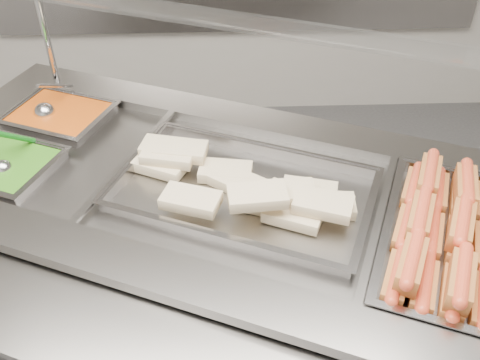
{
  "coord_description": "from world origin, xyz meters",
  "views": [
    {
      "loc": [
        -0.11,
        -0.8,
        2.0
      ],
      "look_at": [
        -0.06,
        0.43,
        1.0
      ],
      "focal_mm": 40.0,
      "sensor_mm": 36.0,
      "label": 1
    }
  ],
  "objects_px": {
    "ladle": "(46,111)",
    "serving_spoon": "(6,163)",
    "pan_wraps": "(243,194)",
    "steam_counter": "(226,288)",
    "pan_hotdogs": "(454,250)",
    "sneeze_guard": "(251,27)"
  },
  "relations": [
    {
      "from": "pan_wraps",
      "to": "steam_counter",
      "type": "bearing_deg",
      "value": 157.17
    },
    {
      "from": "pan_hotdogs",
      "to": "ladle",
      "type": "distance_m",
      "value": 1.43
    },
    {
      "from": "pan_hotdogs",
      "to": "pan_wraps",
      "type": "relative_size",
      "value": 0.82
    },
    {
      "from": "pan_wraps",
      "to": "serving_spoon",
      "type": "relative_size",
      "value": 4.72
    },
    {
      "from": "ladle",
      "to": "serving_spoon",
      "type": "relative_size",
      "value": 1.13
    },
    {
      "from": "pan_hotdogs",
      "to": "pan_wraps",
      "type": "distance_m",
      "value": 0.62
    },
    {
      "from": "steam_counter",
      "to": "sneeze_guard",
      "type": "height_order",
      "value": "sneeze_guard"
    },
    {
      "from": "steam_counter",
      "to": "pan_wraps",
      "type": "relative_size",
      "value": 2.63
    },
    {
      "from": "steam_counter",
      "to": "pan_wraps",
      "type": "height_order",
      "value": "pan_wraps"
    },
    {
      "from": "sneeze_guard",
      "to": "pan_hotdogs",
      "type": "relative_size",
      "value": 2.56
    },
    {
      "from": "pan_wraps",
      "to": "ladle",
      "type": "distance_m",
      "value": 0.82
    },
    {
      "from": "sneeze_guard",
      "to": "serving_spoon",
      "type": "xyz_separation_m",
      "value": [
        -0.77,
        -0.11,
        -0.39
      ]
    },
    {
      "from": "serving_spoon",
      "to": "ladle",
      "type": "bearing_deg",
      "value": 81.18
    },
    {
      "from": "ladle",
      "to": "serving_spoon",
      "type": "distance_m",
      "value": 0.31
    },
    {
      "from": "pan_hotdogs",
      "to": "ladle",
      "type": "relative_size",
      "value": 3.41
    },
    {
      "from": "steam_counter",
      "to": "pan_wraps",
      "type": "bearing_deg",
      "value": -22.83
    },
    {
      "from": "sneeze_guard",
      "to": "serving_spoon",
      "type": "distance_m",
      "value": 0.87
    },
    {
      "from": "ladle",
      "to": "serving_spoon",
      "type": "xyz_separation_m",
      "value": [
        -0.05,
        -0.31,
        0.0
      ]
    },
    {
      "from": "pan_hotdogs",
      "to": "steam_counter",
      "type": "bearing_deg",
      "value": 157.17
    },
    {
      "from": "pan_wraps",
      "to": "sneeze_guard",
      "type": "bearing_deg",
      "value": 82.52
    },
    {
      "from": "steam_counter",
      "to": "sneeze_guard",
      "type": "xyz_separation_m",
      "value": [
        0.09,
        0.22,
        0.89
      ]
    },
    {
      "from": "sneeze_guard",
      "to": "pan_hotdogs",
      "type": "bearing_deg",
      "value": -42.11
    }
  ]
}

